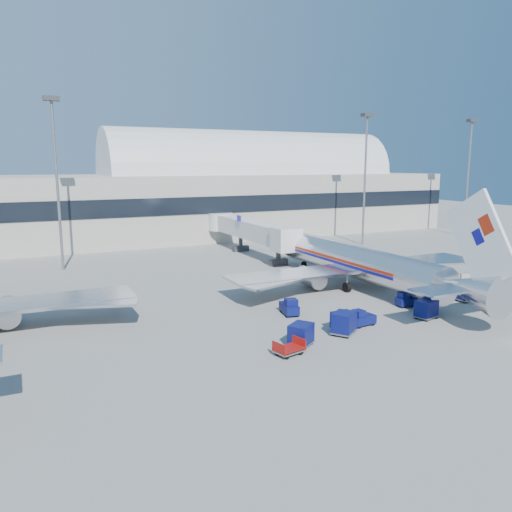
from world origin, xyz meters
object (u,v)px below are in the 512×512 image
cart_train_c (301,334)px  ramp_worker (502,300)px  tug_lead (362,318)px  cart_open_red (289,350)px  jetbridge_near (246,229)px  tug_left (289,307)px  barrier_mid (449,279)px  tug_right (407,300)px  cart_train_a (343,321)px  barrier_near (428,281)px  cart_solo_far (466,293)px  cart_train_b (344,323)px  mast_west (55,158)px  mast_far_east (469,161)px  mast_east (366,160)px  barrier_far (469,276)px  cart_solo_near (426,309)px  airliner_main (361,263)px

cart_train_c → ramp_worker: ramp_worker is taller
tug_lead → cart_open_red: size_ratio=0.98×
jetbridge_near → cart_train_c: jetbridge_near is taller
tug_left → barrier_mid: bearing=-71.6°
tug_right → cart_train_a: bearing=-154.2°
barrier_near → cart_solo_far: size_ratio=1.52×
cart_train_b → cart_solo_far: bearing=-26.1°
mast_west → jetbridge_near: bearing=1.7°
tug_right → cart_train_a: size_ratio=1.21×
mast_far_east → cart_train_a: size_ratio=11.35×
mast_east → mast_far_east: 25.00m
mast_far_east → barrier_mid: bearing=-140.3°
barrier_far → jetbridge_near: bearing=120.5°
tug_lead → barrier_far: bearing=15.8°
mast_east → cart_solo_near: 45.66m
jetbridge_near → tug_lead: size_ratio=11.59×
barrier_far → mast_east: bearing=79.1°
mast_west → mast_east: 50.00m
airliner_main → mast_far_east: 53.06m
tug_left → mast_far_east: bearing=-50.7°
airliner_main → barrier_mid: bearing=-12.5°
jetbridge_near → tug_right: size_ratio=11.45×
barrier_far → tug_left: (-27.18, -3.10, 0.30)m
tug_right → cart_open_red: (-17.03, -6.16, -0.27)m
jetbridge_near → tug_left: 33.65m
barrier_mid → cart_train_a: cart_train_a is taller
barrier_near → tug_right: 10.35m
jetbridge_near → barrier_mid: bearing=-64.6°
mast_west → cart_open_red: bearing=-72.8°
airliner_main → barrier_near: size_ratio=12.42×
airliner_main → barrier_mid: 11.84m
mast_far_east → tug_lead: (-53.45, -36.74, -14.11)m
tug_left → cart_train_a: (1.75, -6.20, 0.16)m
tug_left → cart_train_b: (1.34, -6.82, 0.25)m
airliner_main → cart_open_red: (-17.62, -14.44, -2.52)m
airliner_main → mast_east: bearing=51.9°
barrier_mid → tug_lead: size_ratio=1.26×
mast_far_east → cart_open_red: mast_far_east is taller
barrier_far → cart_open_red: barrier_far is taller
cart_solo_near → mast_east: bearing=45.9°
tug_left → barrier_near: bearing=-70.5°
mast_west → cart_train_a: bearing=-62.8°
barrier_near → ramp_worker: (-0.94, -10.61, 0.45)m
mast_east → cart_train_a: bearing=-129.6°
mast_west → mast_east: bearing=0.0°
tug_lead → cart_solo_far: 14.91m
cart_train_a → barrier_near: bearing=23.8°
airliner_main → mast_east: size_ratio=1.65×
tug_right → cart_train_c: bearing=-155.3°
cart_solo_near → cart_open_red: 15.98m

